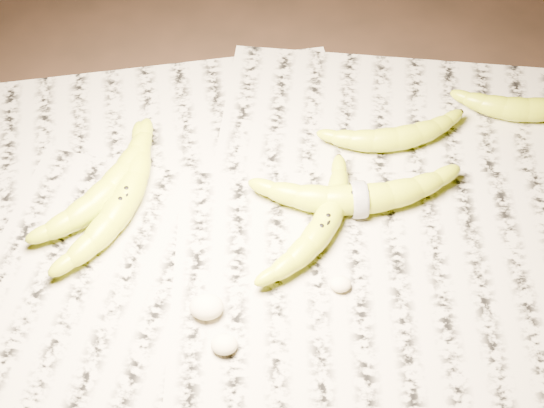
{
  "coord_description": "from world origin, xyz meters",
  "views": [
    {
      "loc": [
        -0.03,
        -0.53,
        0.8
      ],
      "look_at": [
        -0.02,
        0.02,
        0.05
      ],
      "focal_mm": 50.0,
      "sensor_mm": 36.0,
      "label": 1
    }
  ],
  "objects_px": {
    "banana_left_b": "(110,187)",
    "banana_upper_b": "(527,108)",
    "banana_left_a": "(123,200)",
    "banana_center": "(323,226)",
    "banana_taped": "(359,198)",
    "banana_upper_a": "(396,137)"
  },
  "relations": [
    {
      "from": "banana_center",
      "to": "banana_upper_b",
      "type": "xyz_separation_m",
      "value": [
        0.3,
        0.19,
        -0.0
      ]
    },
    {
      "from": "banana_left_b",
      "to": "banana_taped",
      "type": "height_order",
      "value": "banana_taped"
    },
    {
      "from": "banana_left_b",
      "to": "banana_upper_b",
      "type": "relative_size",
      "value": 1.18
    },
    {
      "from": "banana_left_a",
      "to": "banana_left_b",
      "type": "bearing_deg",
      "value": 62.64
    },
    {
      "from": "banana_left_a",
      "to": "banana_center",
      "type": "bearing_deg",
      "value": -79.96
    },
    {
      "from": "banana_left_b",
      "to": "banana_upper_b",
      "type": "distance_m",
      "value": 0.58
    },
    {
      "from": "banana_upper_a",
      "to": "banana_upper_b",
      "type": "bearing_deg",
      "value": 5.08
    },
    {
      "from": "banana_upper_b",
      "to": "banana_left_b",
      "type": "bearing_deg",
      "value": -163.96
    },
    {
      "from": "banana_left_b",
      "to": "banana_taped",
      "type": "relative_size",
      "value": 0.84
    },
    {
      "from": "banana_left_b",
      "to": "banana_taped",
      "type": "distance_m",
      "value": 0.32
    },
    {
      "from": "banana_left_a",
      "to": "banana_taped",
      "type": "distance_m",
      "value": 0.3
    },
    {
      "from": "banana_upper_a",
      "to": "banana_upper_b",
      "type": "distance_m",
      "value": 0.2
    },
    {
      "from": "banana_left_a",
      "to": "banana_upper_a",
      "type": "relative_size",
      "value": 1.27
    },
    {
      "from": "banana_taped",
      "to": "banana_upper_b",
      "type": "bearing_deg",
      "value": 28.07
    },
    {
      "from": "banana_upper_a",
      "to": "banana_upper_b",
      "type": "xyz_separation_m",
      "value": [
        0.19,
        0.05,
        0.0
      ]
    },
    {
      "from": "banana_taped",
      "to": "banana_upper_b",
      "type": "height_order",
      "value": "banana_taped"
    },
    {
      "from": "banana_center",
      "to": "banana_taped",
      "type": "height_order",
      "value": "banana_taped"
    },
    {
      "from": "banana_center",
      "to": "banana_upper_a",
      "type": "xyz_separation_m",
      "value": [
        0.11,
        0.14,
        -0.0
      ]
    },
    {
      "from": "banana_left_b",
      "to": "banana_upper_b",
      "type": "height_order",
      "value": "banana_left_b"
    },
    {
      "from": "banana_center",
      "to": "banana_upper_a",
      "type": "height_order",
      "value": "banana_center"
    },
    {
      "from": "banana_left_a",
      "to": "banana_upper_b",
      "type": "height_order",
      "value": "banana_left_a"
    },
    {
      "from": "banana_taped",
      "to": "banana_center",
      "type": "bearing_deg",
      "value": -143.5
    }
  ]
}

